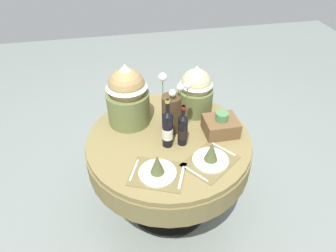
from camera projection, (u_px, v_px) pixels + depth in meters
name	position (u px, v px, depth m)	size (l,w,h in m)	color
ground	(169.00, 204.00, 2.69)	(8.00, 8.00, 0.00)	gray
dining_table	(169.00, 152.00, 2.30)	(1.21, 1.21, 0.78)	olive
place_setting_left	(157.00, 169.00, 1.89)	(0.41, 0.37, 0.16)	brown
place_setting_right	(211.00, 156.00, 1.98)	(0.43, 0.41, 0.16)	brown
flower_vase	(172.00, 111.00, 2.17)	(0.20, 0.17, 0.46)	#47331E
wine_bottle_left	(168.00, 129.00, 2.05)	(0.08, 0.08, 0.38)	black
wine_bottle_centre	(183.00, 129.00, 2.08)	(0.07, 0.07, 0.32)	black
gift_tub_back_left	(127.00, 93.00, 2.21)	(0.32, 0.32, 0.48)	olive
gift_tub_back_right	(196.00, 88.00, 2.34)	(0.28, 0.28, 0.40)	olive
woven_basket_side_right	(221.00, 125.00, 2.21)	(0.24, 0.21, 0.18)	brown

